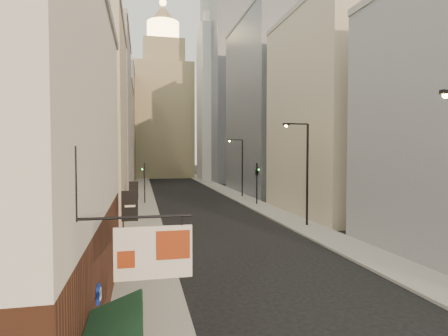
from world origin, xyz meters
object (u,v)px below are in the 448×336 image
Objects in this scene: clock_tower at (164,108)px; traffic_light_right at (257,172)px; streetlamp_mid at (305,168)px; white_tower at (217,97)px; streetlamp_far at (241,164)px; traffic_light_left at (145,176)px.

clock_tower is 8.98× the size of traffic_light_right.
streetlamp_mid is 1.73× the size of traffic_light_right.
traffic_light_right is (-3.38, -40.57, -14.74)m from white_tower.
white_tower is 5.18× the size of streetlamp_far.
streetlamp_mid is at bearing 116.08° from traffic_light_left.
white_tower is 43.15m from traffic_light_left.
traffic_light_right is at bearing -82.05° from clock_tower.
streetlamp_far reaches higher than traffic_light_right.
clock_tower is at bearing 108.38° from streetlamp_far.
white_tower is 8.30× the size of traffic_light_left.
streetlamp_mid is (-3.43, -53.92, -13.67)m from white_tower.
streetlamp_mid is 21.38m from traffic_light_left.
clock_tower reaches higher than traffic_light_left.
streetlamp_far is (0.16, 21.04, -0.36)m from streetlamp_mid.
clock_tower is 56.79m from traffic_light_right.
streetlamp_far reaches higher than traffic_light_left.
clock_tower is 8.98× the size of traffic_light_left.
traffic_light_left and traffic_light_right have the same top height.
streetlamp_mid is at bearing 82.50° from traffic_light_right.
traffic_light_left is at bearing -22.91° from traffic_light_right.
white_tower is 35.90m from streetlamp_far.
streetlamp_far is at bearing -95.68° from white_tower.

